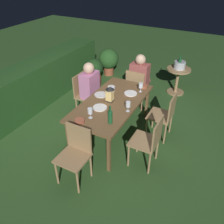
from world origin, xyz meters
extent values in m
plane|color=#2D5123|center=(0.00, 0.00, 0.00)|extent=(16.00, 16.00, 0.00)
cube|color=brown|center=(0.00, 0.00, 0.70)|extent=(1.73, 0.87, 0.04)
cube|color=brown|center=(-0.80, -0.36, 0.34)|extent=(0.05, 0.05, 0.68)
cube|color=brown|center=(0.80, -0.36, 0.34)|extent=(0.05, 0.05, 0.68)
cube|color=brown|center=(-0.80, 0.36, 0.34)|extent=(0.05, 0.05, 0.68)
cube|color=brown|center=(0.80, 0.36, 0.34)|extent=(0.05, 0.05, 0.68)
cube|color=#9E7A51|center=(0.39, -0.75, 0.43)|extent=(0.42, 0.40, 0.03)
cube|color=#9E7A51|center=(0.39, -0.94, 0.66)|extent=(0.40, 0.02, 0.42)
cylinder|color=#9E7A51|center=(0.21, -0.58, 0.21)|extent=(0.03, 0.03, 0.42)
cylinder|color=#9E7A51|center=(0.57, -0.58, 0.21)|extent=(0.03, 0.03, 0.42)
cylinder|color=#9E7A51|center=(0.21, -0.92, 0.21)|extent=(0.03, 0.03, 0.42)
cylinder|color=#9E7A51|center=(0.57, -0.92, 0.21)|extent=(0.03, 0.03, 0.42)
cube|color=#9E7A51|center=(1.19, 0.00, 0.43)|extent=(0.40, 0.42, 0.03)
cube|color=#9E7A51|center=(1.00, 0.00, 0.66)|extent=(0.03, 0.40, 0.42)
cylinder|color=#9E7A51|center=(1.36, 0.18, 0.21)|extent=(0.03, 0.03, 0.42)
cylinder|color=#9E7A51|center=(1.36, -0.18, 0.21)|extent=(0.03, 0.03, 0.42)
cylinder|color=#9E7A51|center=(1.02, 0.18, 0.21)|extent=(0.03, 0.03, 0.42)
cylinder|color=#9E7A51|center=(1.02, -0.18, 0.21)|extent=(0.03, 0.03, 0.42)
cube|color=#9E4C47|center=(1.25, 0.00, 0.70)|extent=(0.24, 0.38, 0.50)
sphere|color=#D1A889|center=(1.25, 0.00, 1.04)|extent=(0.21, 0.21, 0.21)
cylinder|color=#9E4C47|center=(1.39, 0.09, 0.46)|extent=(0.36, 0.13, 0.13)
cylinder|color=#9E4C47|center=(1.39, -0.09, 0.46)|extent=(0.36, 0.13, 0.13)
cylinder|color=#333338|center=(1.55, 0.09, 0.23)|extent=(0.11, 0.11, 0.45)
cylinder|color=#333338|center=(1.55, -0.09, 0.23)|extent=(0.11, 0.11, 0.45)
cube|color=#9E7A51|center=(-1.19, 0.00, 0.43)|extent=(0.40, 0.42, 0.03)
cube|color=#9E7A51|center=(-1.00, 0.00, 0.66)|extent=(0.03, 0.40, 0.42)
cylinder|color=#9E7A51|center=(-1.36, -0.18, 0.21)|extent=(0.03, 0.03, 0.42)
cylinder|color=#9E7A51|center=(-1.36, 0.18, 0.21)|extent=(0.03, 0.03, 0.42)
cylinder|color=#9E7A51|center=(-1.02, -0.18, 0.21)|extent=(0.03, 0.03, 0.42)
cylinder|color=#9E7A51|center=(-1.02, 0.18, 0.21)|extent=(0.03, 0.03, 0.42)
cube|color=#9E7A51|center=(-0.39, -0.75, 0.43)|extent=(0.42, 0.40, 0.03)
cube|color=#9E7A51|center=(-0.39, -0.94, 0.66)|extent=(0.40, 0.02, 0.42)
cylinder|color=#9E7A51|center=(-0.57, -0.58, 0.21)|extent=(0.03, 0.03, 0.42)
cylinder|color=#9E7A51|center=(-0.21, -0.58, 0.21)|extent=(0.03, 0.03, 0.42)
cylinder|color=#9E7A51|center=(-0.57, -0.92, 0.21)|extent=(0.03, 0.03, 0.42)
cylinder|color=#9E7A51|center=(-0.21, -0.92, 0.21)|extent=(0.03, 0.03, 0.42)
cube|color=#9E7A51|center=(0.39, 0.75, 0.43)|extent=(0.42, 0.40, 0.03)
cube|color=#9E7A51|center=(0.39, 0.94, 0.66)|extent=(0.40, 0.03, 0.42)
cylinder|color=#9E7A51|center=(0.57, 0.58, 0.21)|extent=(0.03, 0.03, 0.42)
cylinder|color=#9E7A51|center=(0.21, 0.58, 0.21)|extent=(0.03, 0.03, 0.42)
cylinder|color=#9E7A51|center=(0.57, 0.92, 0.21)|extent=(0.03, 0.03, 0.42)
cylinder|color=#9E7A51|center=(0.21, 0.92, 0.21)|extent=(0.03, 0.03, 0.42)
cube|color=#C675A3|center=(0.39, 0.69, 0.70)|extent=(0.38, 0.24, 0.50)
sphere|color=#D1A889|center=(0.39, 0.69, 1.04)|extent=(0.21, 0.21, 0.21)
cylinder|color=#C675A3|center=(0.48, 0.55, 0.46)|extent=(0.13, 0.36, 0.13)
cylinder|color=#C675A3|center=(0.30, 0.55, 0.46)|extent=(0.13, 0.36, 0.13)
cylinder|color=#333338|center=(0.48, 0.39, 0.23)|extent=(0.11, 0.11, 0.45)
cylinder|color=#333338|center=(0.30, 0.39, 0.23)|extent=(0.11, 0.11, 0.45)
cube|color=black|center=(0.00, 0.04, 0.73)|extent=(0.12, 0.12, 0.01)
cube|color=#F9D17A|center=(0.00, 0.04, 0.84)|extent=(0.11, 0.11, 0.20)
cone|color=black|center=(0.00, 0.04, 0.97)|extent=(0.15, 0.15, 0.05)
cylinder|color=#195128|center=(-0.56, -0.26, 0.83)|extent=(0.07, 0.07, 0.20)
cylinder|color=#195128|center=(-0.56, -0.26, 0.97)|extent=(0.03, 0.03, 0.09)
cylinder|color=silver|center=(0.21, 0.10, 0.73)|extent=(0.06, 0.06, 0.00)
cylinder|color=silver|center=(0.21, 0.10, 0.77)|extent=(0.01, 0.01, 0.08)
cylinder|color=silver|center=(0.21, 0.10, 0.85)|extent=(0.08, 0.08, 0.08)
cylinder|color=maroon|center=(0.21, 0.10, 0.83)|extent=(0.07, 0.07, 0.03)
cylinder|color=silver|center=(0.54, -0.30, 0.73)|extent=(0.06, 0.06, 0.00)
cylinder|color=silver|center=(0.54, -0.30, 0.77)|extent=(0.01, 0.01, 0.08)
cylinder|color=silver|center=(0.54, -0.30, 0.85)|extent=(0.08, 0.08, 0.08)
cylinder|color=maroon|center=(0.54, -0.30, 0.83)|extent=(0.07, 0.07, 0.03)
cylinder|color=silver|center=(-0.58, 0.07, 0.73)|extent=(0.06, 0.06, 0.00)
cylinder|color=silver|center=(-0.58, 0.07, 0.77)|extent=(0.01, 0.01, 0.08)
cylinder|color=silver|center=(-0.58, 0.07, 0.85)|extent=(0.08, 0.08, 0.08)
cylinder|color=maroon|center=(-0.58, 0.07, 0.83)|extent=(0.07, 0.07, 0.03)
cylinder|color=silver|center=(-0.15, -0.36, 0.73)|extent=(0.06, 0.06, 0.00)
cylinder|color=silver|center=(-0.15, -0.36, 0.77)|extent=(0.01, 0.01, 0.08)
cylinder|color=silver|center=(-0.15, -0.36, 0.85)|extent=(0.08, 0.08, 0.08)
cylinder|color=maroon|center=(-0.15, -0.36, 0.83)|extent=(0.07, 0.07, 0.03)
cylinder|color=white|center=(-0.27, 0.08, 0.73)|extent=(0.23, 0.23, 0.01)
cylinder|color=white|center=(0.39, -0.17, 0.73)|extent=(0.23, 0.23, 0.01)
cylinder|color=silver|center=(0.10, 0.28, 0.73)|extent=(0.23, 0.23, 0.01)
cylinder|color=#9E5138|center=(-0.75, 0.15, 0.75)|extent=(0.15, 0.15, 0.04)
cylinder|color=#424C1E|center=(-0.75, 0.15, 0.76)|extent=(0.13, 0.13, 0.01)
cylinder|color=#9E5138|center=(0.72, -0.29, 0.75)|extent=(0.14, 0.14, 0.06)
cylinder|color=tan|center=(0.72, -0.29, 0.77)|extent=(0.12, 0.12, 0.02)
cylinder|color=silver|center=(0.40, 0.22, 0.75)|extent=(0.14, 0.14, 0.04)
cylinder|color=#477533|center=(0.40, 0.22, 0.76)|extent=(0.12, 0.12, 0.01)
cylinder|color=#9E7A51|center=(2.17, -0.61, 0.60)|extent=(0.55, 0.55, 0.03)
cylinder|color=#9E7A51|center=(2.17, -0.61, 0.29)|extent=(0.07, 0.07, 0.59)
cylinder|color=#9E7A51|center=(2.17, -0.61, 0.01)|extent=(0.41, 0.41, 0.02)
cylinder|color=#B2B7BF|center=(2.17, -0.61, 0.71)|extent=(0.26, 0.26, 0.17)
cylinder|color=white|center=(2.17, -0.61, 0.75)|extent=(0.23, 0.23, 0.04)
cylinder|color=#195128|center=(2.13, -0.61, 0.79)|extent=(0.07, 0.07, 0.16)
cylinder|color=#195128|center=(2.13, -0.61, 0.92)|extent=(0.03, 0.03, 0.09)
cube|color=#234C1E|center=(0.00, 2.04, 0.46)|extent=(4.61, 0.63, 0.92)
cylinder|color=brown|center=(1.65, 1.37, 0.13)|extent=(0.35, 0.35, 0.26)
sphere|color=#193816|center=(1.65, 1.37, 0.45)|extent=(0.46, 0.46, 0.46)
cylinder|color=brown|center=(2.35, 1.33, 0.11)|extent=(0.27, 0.27, 0.23)
sphere|color=#234C1E|center=(2.35, 1.33, 0.46)|extent=(0.55, 0.55, 0.55)
camera|label=1|loc=(-3.03, -1.58, 2.78)|focal=37.63mm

